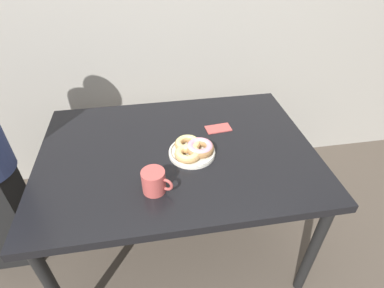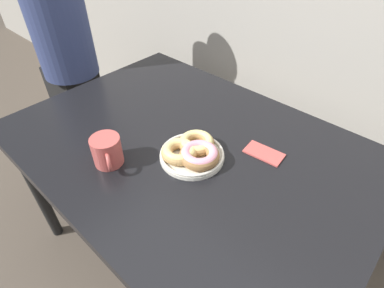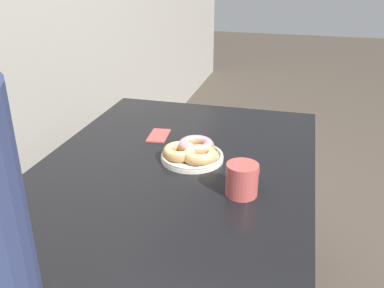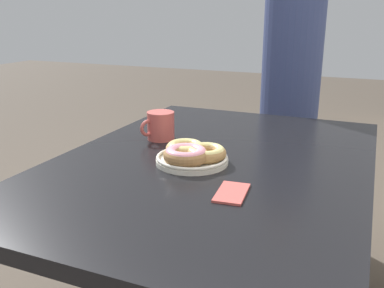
{
  "view_description": "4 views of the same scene",
  "coord_description": "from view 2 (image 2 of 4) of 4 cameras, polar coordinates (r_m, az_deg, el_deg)",
  "views": [
    {
      "loc": [
        -0.11,
        -0.72,
        1.61
      ],
      "look_at": [
        0.06,
        0.34,
        0.77
      ],
      "focal_mm": 28.0,
      "sensor_mm": 36.0,
      "label": 1
    },
    {
      "loc": [
        0.56,
        -0.21,
        1.41
      ],
      "look_at": [
        0.06,
        0.34,
        0.77
      ],
      "focal_mm": 28.0,
      "sensor_mm": 36.0,
      "label": 2
    },
    {
      "loc": [
        -1.23,
        -0.0,
        1.37
      ],
      "look_at": [
        0.06,
        0.34,
        0.77
      ],
      "focal_mm": 40.0,
      "sensor_mm": 36.0,
      "label": 3
    },
    {
      "loc": [
        1.18,
        0.82,
        1.15
      ],
      "look_at": [
        0.06,
        0.34,
        0.77
      ],
      "focal_mm": 40.0,
      "sensor_mm": 36.0,
      "label": 4
    }
  ],
  "objects": [
    {
      "name": "dining_table",
      "position": [
        1.11,
        -0.82,
        -2.27
      ],
      "size": [
        1.3,
        0.92,
        0.71
      ],
      "color": "black",
      "rests_on": "ground_plane"
    },
    {
      "name": "donut_plate",
      "position": [
        0.99,
        0.08,
        -1.38
      ],
      "size": [
        0.23,
        0.22,
        0.06
      ],
      "color": "silver",
      "rests_on": "dining_table"
    },
    {
      "name": "coffee_mug",
      "position": [
        1.0,
        -15.88,
        -1.26
      ],
      "size": [
        0.12,
        0.1,
        0.1
      ],
      "color": "#B74C47",
      "rests_on": "dining_table"
    },
    {
      "name": "person_figure",
      "position": [
        1.76,
        -22.56,
        14.59
      ],
      "size": [
        0.34,
        0.28,
        1.42
      ],
      "color": "black",
      "rests_on": "ground_plane"
    },
    {
      "name": "napkin",
      "position": [
        1.05,
        13.55,
        -1.69
      ],
      "size": [
        0.14,
        0.08,
        0.01
      ],
      "color": "#BC4C47",
      "rests_on": "dining_table"
    }
  ]
}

